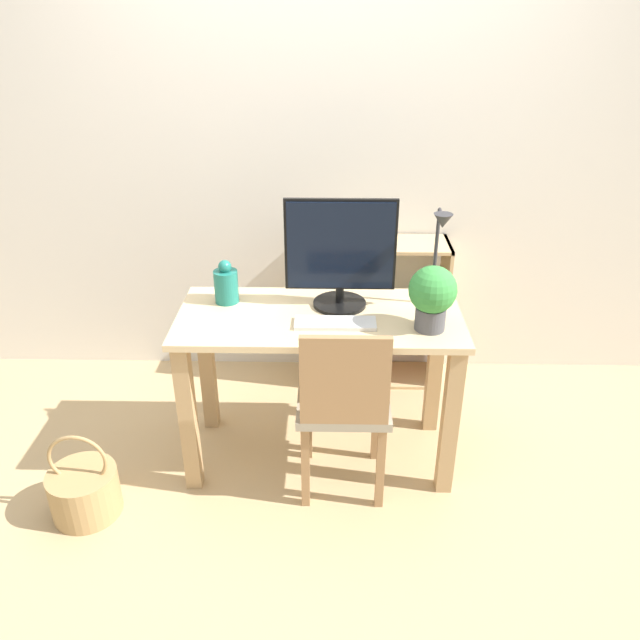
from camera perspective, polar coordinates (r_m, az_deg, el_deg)
The scene contains 11 objects.
ground_plane at distance 3.17m, azimuth -0.04°, elevation -12.08°, with size 10.00×10.00×0.00m, color tan.
wall_back at distance 3.40m, azimuth 0.28°, elevation 15.33°, with size 8.00×0.05×2.60m.
desk at distance 2.82m, azimuth -0.04°, elevation -2.63°, with size 1.26×0.57×0.77m.
monitor at distance 2.73m, azimuth 1.88°, elevation 6.30°, with size 0.49×0.24×0.49m.
keyboard at distance 2.66m, azimuth 1.41°, elevation -0.29°, with size 0.35×0.12×0.02m.
vase at distance 2.86m, azimuth -8.58°, elevation 3.24°, with size 0.11×0.11×0.20m.
desk_lamp at distance 2.73m, azimuth 10.75°, elevation 6.27°, with size 0.10×0.19×0.45m.
potted_plant at distance 2.60m, azimuth 10.23°, elevation 2.29°, with size 0.20×0.20×0.28m.
chair at distance 2.68m, azimuth 2.18°, elevation -7.50°, with size 0.40×0.40×0.87m.
bookshelf at distance 3.56m, azimuth 2.74°, elevation 0.01°, with size 0.78×0.28×0.85m.
basket at distance 2.98m, azimuth -20.74°, elevation -14.39°, with size 0.30×0.30×0.41m.
Camera 1 is at (0.05, -2.44, 2.03)m, focal length 35.00 mm.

